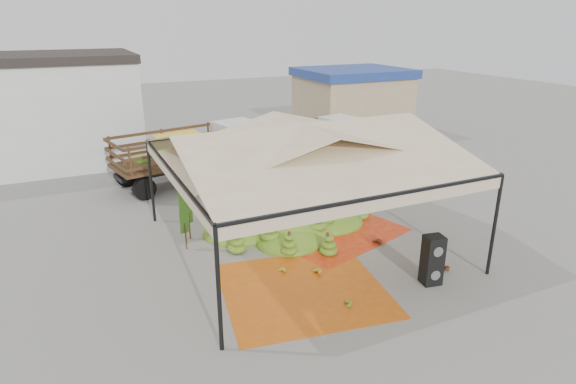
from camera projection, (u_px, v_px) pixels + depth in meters
name	position (u px, v px, depth m)	size (l,w,h in m)	color
ground	(302.00, 244.00, 15.74)	(90.00, 90.00, 0.00)	slate
canopy_tent	(303.00, 146.00, 14.62)	(8.10, 8.10, 4.00)	black
building_tan	(352.00, 102.00, 30.10)	(6.30, 5.30, 4.10)	tan
tarp_left	(303.00, 289.00, 13.10)	(4.29, 4.08, 0.01)	#C55D12
tarp_right	(323.00, 227.00, 17.04)	(4.35, 4.57, 0.01)	#DE4D14
banana_heap	(289.00, 211.00, 16.77)	(5.99, 4.92, 1.28)	#46861C
hand_yellow_a	(315.00, 271.00, 13.83)	(0.49, 0.40, 0.22)	#AD8822
hand_yellow_b	(281.00, 270.00, 13.94)	(0.38, 0.31, 0.17)	gold
hand_red_a	(443.00, 267.00, 14.07)	(0.46, 0.38, 0.21)	#592614
hand_red_b	(376.00, 241.00, 15.68)	(0.49, 0.40, 0.22)	#582914
hand_green	(345.00, 303.00, 12.31)	(0.43, 0.35, 0.20)	#3E7D1A
hanging_bunches	(383.00, 171.00, 14.54)	(1.74, 0.24, 0.20)	#3C7F1A
speaker_stack	(432.00, 260.00, 13.20)	(0.59, 0.53, 1.43)	black
banana_leaves	(191.00, 242.00, 15.88)	(0.96, 1.36, 3.70)	#266D1D
vendor	(237.00, 179.00, 19.76)	(0.54, 0.36, 1.49)	gray
truck_left	(198.00, 149.00, 21.64)	(7.20, 3.75, 2.35)	#502C1A
truck_right	(314.00, 138.00, 24.23)	(6.40, 3.50, 2.09)	#51381B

